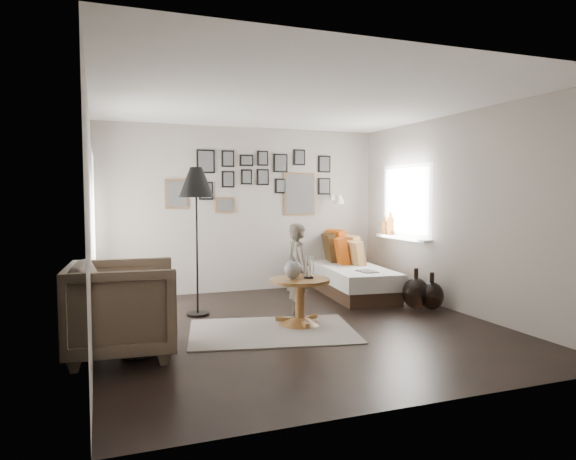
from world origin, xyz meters
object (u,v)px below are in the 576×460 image
object	(u,v)px
daybed	(349,275)
floor_lamp	(196,188)
magazine_basket	(138,334)
child	(298,270)
pedestal_table	(300,304)
demijohn_large	(416,293)
armchair	(123,308)
vase	(293,266)
demijohn_small	(432,296)

from	to	relation	value
daybed	floor_lamp	world-z (taller)	floor_lamp
floor_lamp	magazine_basket	world-z (taller)	floor_lamp
floor_lamp	child	xyz separation A→B (m)	(1.20, -0.46, -1.04)
pedestal_table	child	size ratio (longest dim) A/B	0.60
pedestal_table	child	distance (m)	0.59
floor_lamp	demijohn_large	xyz separation A→B (m)	(2.84, -0.65, -1.41)
daybed	child	xyz separation A→B (m)	(-1.26, -1.02, 0.29)
armchair	child	xyz separation A→B (m)	(2.17, 0.93, 0.13)
floor_lamp	magazine_basket	bearing A→B (deg)	-120.17
vase	daybed	distance (m)	2.14
vase	floor_lamp	size ratio (longest dim) A/B	0.27
floor_lamp	demijohn_small	bearing A→B (deg)	-14.41
child	demijohn_small	bearing A→B (deg)	-99.97
magazine_basket	demijohn_small	bearing A→B (deg)	9.79
daybed	demijohn_large	size ratio (longest dim) A/B	3.73
pedestal_table	magazine_basket	xyz separation A→B (m)	(-1.87, -0.51, -0.06)
armchair	demijohn_large	size ratio (longest dim) A/B	1.82
magazine_basket	vase	bearing A→B (deg)	16.42
daybed	demijohn_large	xyz separation A→B (m)	(0.38, -1.21, -0.09)
demijohn_small	pedestal_table	bearing A→B (deg)	-175.51
floor_lamp	demijohn_small	xyz separation A→B (m)	(3.01, -0.77, -1.44)
demijohn_small	child	world-z (taller)	child
armchair	child	size ratio (longest dim) A/B	0.85
magazine_basket	demijohn_large	world-z (taller)	demijohn_large
pedestal_table	floor_lamp	xyz separation A→B (m)	(-1.04, 0.93, 1.37)
pedestal_table	armchair	size ratio (longest dim) A/B	0.71
vase	armchair	size ratio (longest dim) A/B	0.50
pedestal_table	demijohn_large	bearing A→B (deg)	8.67
vase	child	size ratio (longest dim) A/B	0.43
floor_lamp	pedestal_table	bearing A→B (deg)	-41.78
armchair	floor_lamp	size ratio (longest dim) A/B	0.53
pedestal_table	demijohn_small	bearing A→B (deg)	4.49
armchair	daybed	bearing A→B (deg)	-55.50
magazine_basket	armchair	bearing A→B (deg)	161.74
magazine_basket	child	size ratio (longest dim) A/B	0.35
demijohn_large	daybed	bearing A→B (deg)	107.36
vase	floor_lamp	distance (m)	1.61
vase	daybed	size ratio (longest dim) A/B	0.25
floor_lamp	demijohn_large	bearing A→B (deg)	-12.95
demijohn_large	child	world-z (taller)	child
child	magazine_basket	bearing A→B (deg)	115.23
daybed	floor_lamp	size ratio (longest dim) A/B	1.09
daybed	armchair	size ratio (longest dim) A/B	2.05
pedestal_table	demijohn_large	xyz separation A→B (m)	(1.80, 0.27, -0.04)
daybed	demijohn_small	world-z (taller)	daybed
vase	demijohn_large	size ratio (longest dim) A/B	0.92
pedestal_table	daybed	bearing A→B (deg)	46.30
vase	magazine_basket	distance (m)	1.94
armchair	demijohn_small	xyz separation A→B (m)	(3.97, 0.62, -0.27)
demijohn_large	armchair	bearing A→B (deg)	-169.01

